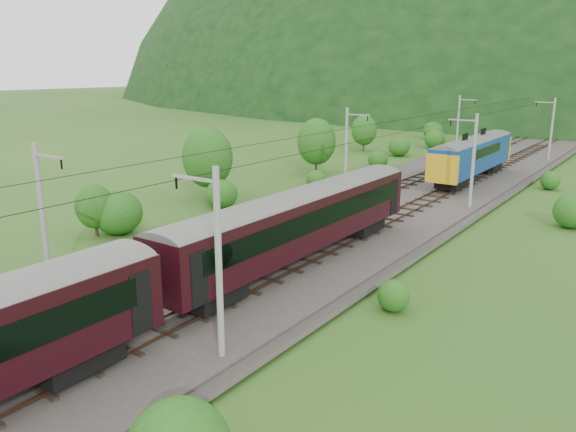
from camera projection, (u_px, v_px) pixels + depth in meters
The scene contains 13 objects.
ground at pixel (126, 324), 27.04m from camera, with size 600.00×600.00×0.00m, color #254F18.
railbed at pixel (255, 264), 34.88m from camera, with size 14.00×220.00×0.30m, color #38332D.
track_left at pixel (226, 254), 36.17m from camera, with size 2.40×220.00×0.27m.
track_right at pixel (287, 268), 33.48m from camera, with size 2.40×220.00×0.27m.
catenary_left at pixel (347, 147), 54.54m from camera, with size 2.54×192.28×8.00m.
catenary_right at pixel (473, 159), 47.68m from camera, with size 2.54×192.28×8.00m.
overhead_wires at pixel (254, 153), 33.11m from camera, with size 4.83×198.00×0.03m.
mountain_ridge at pixel (404, 89), 330.70m from camera, with size 336.00×280.00×132.00m, color black.
hazard_post_near at pixel (343, 213), 43.81m from camera, with size 0.14×0.14×1.35m, color red.
hazard_post_far at pixel (503, 150), 77.66m from camera, with size 0.16×0.16×1.46m, color red.
signal at pixel (480, 140), 82.61m from camera, with size 0.26×0.26×2.34m.
vegetation_left at pixel (165, 183), 46.68m from camera, with size 11.64×144.07×6.76m.
vegetation_right at pixel (430, 298), 27.22m from camera, with size 6.83×101.24×2.74m.
Camera 1 is at (20.77, -15.69, 11.92)m, focal length 35.00 mm.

